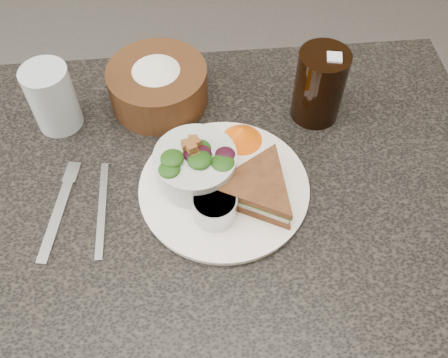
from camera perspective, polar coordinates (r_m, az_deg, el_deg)
floor at (r=1.46m, az=-2.13°, el=-18.90°), size 6.00×6.00×0.00m
dining_table at (r=1.11m, az=-2.73°, el=-13.33°), size 1.00×0.70×0.75m
dinner_plate at (r=0.78m, az=0.00°, el=-1.04°), size 0.26×0.26×0.01m
sandwich at (r=0.75m, az=3.84°, el=-1.10°), size 0.21×0.21×0.04m
salad_bowl at (r=0.76m, az=-3.31°, el=1.94°), size 0.15×0.15×0.07m
dressing_ramekin at (r=0.73m, az=-1.06°, el=-3.19°), size 0.09×0.09×0.04m
orange_wedge at (r=0.82m, az=2.06°, el=5.17°), size 0.10×0.10×0.03m
fork at (r=0.80m, az=-18.50°, el=-3.97°), size 0.05×0.16×0.00m
knife at (r=0.79m, az=-13.76°, el=-3.36°), size 0.01×0.17×0.00m
bread_basket at (r=0.89m, az=-7.63°, el=11.11°), size 0.22×0.22×0.10m
cola_glass at (r=0.86m, az=10.90°, el=10.73°), size 0.10×0.10×0.14m
water_glass at (r=0.88m, az=-19.03°, el=8.76°), size 0.10×0.10×0.12m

